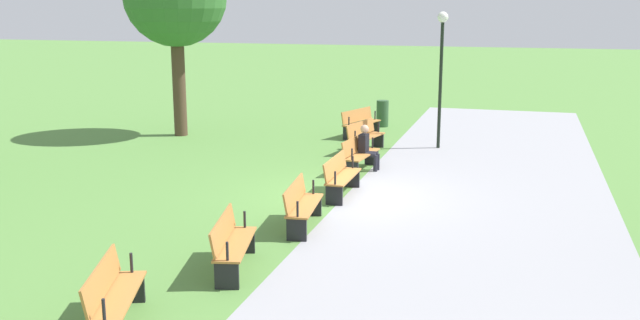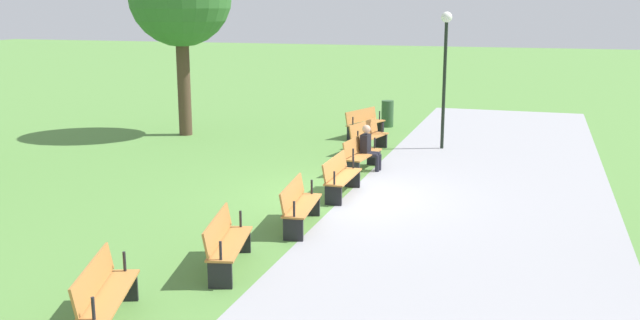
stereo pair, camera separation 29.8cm
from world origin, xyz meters
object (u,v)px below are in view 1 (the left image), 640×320
trash_bin (382,114)px  bench_6 (113,295)px  bench_0 (360,122)px  bench_2 (359,153)px  bench_1 (364,136)px  person_seated (367,146)px  bench_4 (301,204)px  bench_5 (231,242)px  bench_3 (341,175)px  lamp_post (442,54)px

trash_bin → bench_6: bearing=-1.2°
bench_0 → bench_2: same height
bench_1 → person_seated: size_ratio=1.50×
bench_2 → bench_4: 4.97m
bench_4 → bench_6: same height
bench_5 → person_seated: bearing=162.8°
bench_1 → trash_bin: size_ratio=1.92×
bench_4 → trash_bin: trash_bin is taller
person_seated → bench_3: bearing=5.9°
bench_4 → bench_6: (4.84, -1.10, 0.00)m
bench_4 → lamp_post: lamp_post is taller
lamp_post → trash_bin: lamp_post is taller
lamp_post → bench_5: bearing=-10.4°
bench_5 → bench_6: size_ratio=1.00×
bench_3 → bench_6: 7.43m
bench_5 → person_seated: (-7.60, 0.58, 0.16)m
bench_0 → bench_5: 12.28m
bench_0 → bench_4: size_ratio=1.01×
bench_0 → trash_bin: 2.12m
bench_1 → person_seated: (2.27, 0.58, 0.16)m
bench_1 → bench_4: bearing=16.1°
bench_4 → bench_2: bearing=173.6°
trash_bin → bench_1: bearing=4.5°
lamp_post → person_seated: bearing=-22.9°
bench_2 → trash_bin: trash_bin is taller
bench_1 → bench_3: size_ratio=1.04×
bench_4 → person_seated: 5.15m
bench_3 → bench_4: size_ratio=0.98×
bench_3 → bench_1: bearing=-173.6°
bench_3 → trash_bin: (-9.42, -0.90, -0.00)m
person_seated → lamp_post: bearing=163.5°
bench_0 → person_seated: (4.66, 1.27, 0.16)m
bench_0 → lamp_post: bearing=85.3°
bench_5 → trash_bin: (-14.36, -0.35, -0.00)m
bench_1 → bench_6: bearing=9.7°
bench_0 → lamp_post: size_ratio=0.44×
bench_1 → bench_2: 2.49m
bench_0 → lamp_post: (1.21, 2.72, 2.35)m
bench_4 → lamp_post: 9.06m
bench_1 → trash_bin: (-4.48, -0.35, -0.00)m
bench_3 → person_seated: bearing=179.5°
bench_2 → bench_3: same height
bench_5 → bench_4: bearing=157.5°
trash_bin → person_seated: bearing=7.8°
bench_1 → bench_6: (12.27, -0.69, 0.00)m
bench_5 → person_seated: person_seated is taller
bench_4 → lamp_post: bearing=162.9°
lamp_post → trash_bin: 4.71m
bench_5 → bench_6: bearing=-28.9°
bench_1 → lamp_post: 3.33m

